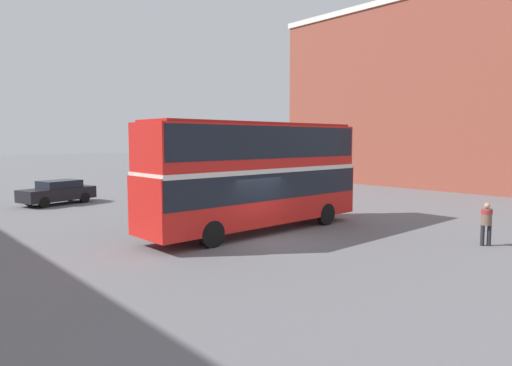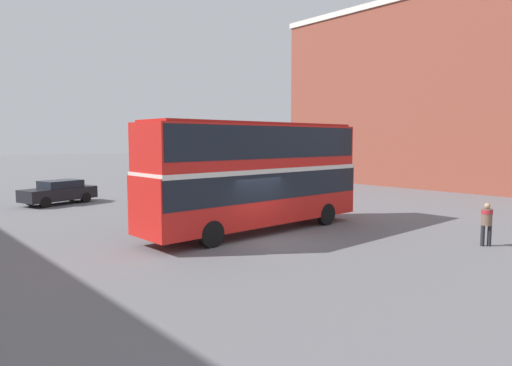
{
  "view_description": "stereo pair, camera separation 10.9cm",
  "coord_description": "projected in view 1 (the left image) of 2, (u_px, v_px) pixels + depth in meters",
  "views": [
    {
      "loc": [
        -12.23,
        -13.37,
        4.06
      ],
      "look_at": [
        0.91,
        1.65,
        2.16
      ],
      "focal_mm": 32.0,
      "sensor_mm": 36.0,
      "label": 1
    },
    {
      "loc": [
        -12.14,
        -13.44,
        4.06
      ],
      "look_at": [
        0.91,
        1.65,
        2.16
      ],
      "focal_mm": 32.0,
      "sensor_mm": 36.0,
      "label": 2
    }
  ],
  "objects": [
    {
      "name": "ground_plane",
      "position": [
        266.0,
        240.0,
        18.42
      ],
      "size": [
        240.0,
        240.0,
        0.0
      ],
      "primitive_type": "plane",
      "color": "slate"
    },
    {
      "name": "double_decker_bus",
      "position": [
        256.0,
        170.0,
        19.99
      ],
      "size": [
        11.02,
        2.77,
        4.8
      ],
      "rotation": [
        0.0,
        0.0,
        0.02
      ],
      "color": "red",
      "rests_on": "ground_plane"
    },
    {
      "name": "building_row_right",
      "position": [
        463.0,
        94.0,
        39.1
      ],
      "size": [
        10.37,
        32.07,
        15.95
      ],
      "color": "brown",
      "rests_on": "ground_plane"
    },
    {
      "name": "parked_car_kerb_near",
      "position": [
        58.0,
        192.0,
        28.72
      ],
      "size": [
        4.77,
        2.86,
        1.5
      ],
      "rotation": [
        0.0,
        0.0,
        3.39
      ],
      "color": "black",
      "rests_on": "ground_plane"
    },
    {
      "name": "pedestrian_foreground",
      "position": [
        487.0,
        220.0,
        17.41
      ],
      "size": [
        0.58,
        0.58,
        1.66
      ],
      "rotation": [
        0.0,
        0.0,
        3.95
      ],
      "color": "#232328",
      "rests_on": "ground_plane"
    }
  ]
}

